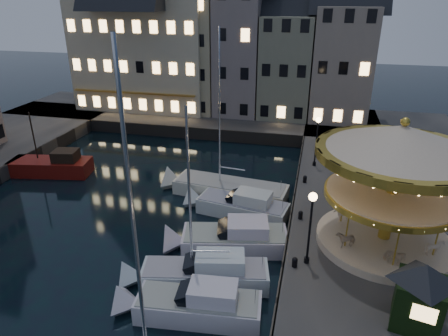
% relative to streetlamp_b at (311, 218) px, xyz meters
% --- Properties ---
extents(ground, '(160.00, 160.00, 0.00)m').
position_rel_streetlamp_b_xyz_m(ground, '(-7.20, -1.00, -4.02)').
color(ground, black).
rests_on(ground, ground).
extents(quay_east, '(16.00, 56.00, 1.30)m').
position_rel_streetlamp_b_xyz_m(quay_east, '(6.80, 5.00, -3.37)').
color(quay_east, '#474442').
rests_on(quay_east, ground).
extents(quay_north, '(44.00, 12.00, 1.30)m').
position_rel_streetlamp_b_xyz_m(quay_north, '(-15.20, 27.00, -3.37)').
color(quay_north, '#474442').
rests_on(quay_north, ground).
extents(quaywall_e, '(0.15, 44.00, 1.30)m').
position_rel_streetlamp_b_xyz_m(quaywall_e, '(-1.20, 5.00, -3.37)').
color(quaywall_e, '#47423A').
rests_on(quaywall_e, ground).
extents(quaywall_n, '(48.00, 0.15, 1.30)m').
position_rel_streetlamp_b_xyz_m(quaywall_n, '(-13.20, 21.00, -3.37)').
color(quaywall_n, '#47423A').
rests_on(quaywall_n, ground).
extents(streetlamp_b, '(0.44, 0.44, 4.17)m').
position_rel_streetlamp_b_xyz_m(streetlamp_b, '(0.00, 0.00, 0.00)').
color(streetlamp_b, black).
rests_on(streetlamp_b, quay_east).
extents(streetlamp_c, '(0.44, 0.44, 4.17)m').
position_rel_streetlamp_b_xyz_m(streetlamp_c, '(0.00, 13.50, 0.00)').
color(streetlamp_c, black).
rests_on(streetlamp_c, quay_east).
extents(bollard_b, '(0.30, 0.30, 0.57)m').
position_rel_streetlamp_b_xyz_m(bollard_b, '(-0.60, -0.50, -2.41)').
color(bollard_b, black).
rests_on(bollard_b, quay_east).
extents(bollard_c, '(0.30, 0.30, 0.57)m').
position_rel_streetlamp_b_xyz_m(bollard_c, '(-0.60, 4.50, -2.41)').
color(bollard_c, black).
rests_on(bollard_c, quay_east).
extents(bollard_d, '(0.30, 0.30, 0.57)m').
position_rel_streetlamp_b_xyz_m(bollard_d, '(-0.60, 10.00, -2.41)').
color(bollard_d, black).
rests_on(bollard_d, quay_east).
extents(townhouse_na, '(5.50, 8.00, 12.80)m').
position_rel_streetlamp_b_xyz_m(townhouse_na, '(-26.70, 29.00, 3.76)').
color(townhouse_na, gray).
rests_on(townhouse_na, quay_north).
extents(townhouse_nb, '(6.16, 8.00, 13.80)m').
position_rel_streetlamp_b_xyz_m(townhouse_nb, '(-21.25, 29.00, 4.26)').
color(townhouse_nb, slate).
rests_on(townhouse_nb, quay_north).
extents(townhouse_nc, '(6.82, 8.00, 14.80)m').
position_rel_streetlamp_b_xyz_m(townhouse_nc, '(-15.20, 29.00, 4.76)').
color(townhouse_nc, tan).
rests_on(townhouse_nc, quay_north).
extents(townhouse_nd, '(5.50, 8.00, 15.80)m').
position_rel_streetlamp_b_xyz_m(townhouse_nd, '(-9.45, 29.00, 5.26)').
color(townhouse_nd, gray).
rests_on(townhouse_nd, quay_north).
extents(townhouse_ne, '(6.16, 8.00, 12.80)m').
position_rel_streetlamp_b_xyz_m(townhouse_ne, '(-4.00, 29.00, 3.76)').
color(townhouse_ne, gray).
rests_on(townhouse_ne, quay_north).
extents(townhouse_nf, '(6.82, 8.00, 13.80)m').
position_rel_streetlamp_b_xyz_m(townhouse_nf, '(2.05, 29.00, 4.26)').
color(townhouse_nf, gray).
rests_on(townhouse_nf, quay_north).
extents(hotel_corner, '(17.60, 9.00, 16.80)m').
position_rel_streetlamp_b_xyz_m(hotel_corner, '(-21.20, 29.00, 5.76)').
color(hotel_corner, beige).
rests_on(hotel_corner, quay_north).
extents(motorboat_b, '(7.13, 2.65, 2.15)m').
position_rel_streetlamp_b_xyz_m(motorboat_b, '(-5.31, -3.84, -3.38)').
color(motorboat_b, silver).
rests_on(motorboat_b, ground).
extents(motorboat_c, '(7.85, 3.46, 10.38)m').
position_rel_streetlamp_b_xyz_m(motorboat_c, '(-5.64, -1.54, -3.34)').
color(motorboat_c, silver).
rests_on(motorboat_c, ground).
extents(motorboat_d, '(7.55, 3.87, 2.15)m').
position_rel_streetlamp_b_xyz_m(motorboat_d, '(-4.78, 2.12, -3.38)').
color(motorboat_d, silver).
rests_on(motorboat_d, ground).
extents(motorboat_e, '(7.49, 3.24, 2.15)m').
position_rel_streetlamp_b_xyz_m(motorboat_e, '(-5.09, 6.34, -3.38)').
color(motorboat_e, silver).
rests_on(motorboat_e, ground).
extents(motorboat_f, '(9.87, 3.61, 13.05)m').
position_rel_streetlamp_b_xyz_m(motorboat_f, '(-6.74, 9.04, -3.49)').
color(motorboat_f, beige).
rests_on(motorboat_f, ground).
extents(red_fishing_boat, '(7.12, 3.52, 5.74)m').
position_rel_streetlamp_b_xyz_m(red_fishing_boat, '(-22.13, 9.44, -3.33)').
color(red_fishing_boat, maroon).
rests_on(red_fishing_boat, ground).
extents(carousel, '(8.58, 8.58, 7.51)m').
position_rel_streetlamp_b_xyz_m(carousel, '(4.18, 2.79, 2.23)').
color(carousel, beige).
rests_on(carousel, quay_east).
extents(ticket_kiosk, '(3.03, 3.03, 3.55)m').
position_rel_streetlamp_b_xyz_m(ticket_kiosk, '(4.72, -3.30, -0.61)').
color(ticket_kiosk, black).
rests_on(ticket_kiosk, quay_east).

